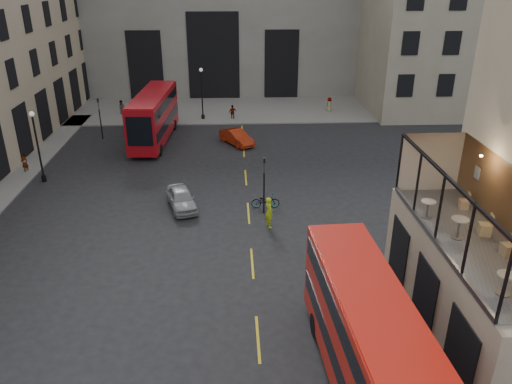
{
  "coord_description": "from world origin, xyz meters",
  "views": [
    {
      "loc": [
        -2.89,
        -16.85,
        14.53
      ],
      "look_at": [
        -1.67,
        8.67,
        3.0
      ],
      "focal_mm": 35.0,
      "sensor_mm": 36.0,
      "label": 1
    }
  ],
  "objects_px": {
    "pedestrian_a": "(122,108)",
    "cafe_chair_c": "(485,229)",
    "cafe_chair_d": "(464,204)",
    "car_b": "(237,137)",
    "pedestrian_c": "(233,112)",
    "cafe_table_far": "(428,207)",
    "pedestrian_e": "(25,163)",
    "bus_far": "(154,115)",
    "car_c": "(148,127)",
    "bus_near": "(369,343)",
    "street_lamp_b": "(202,97)",
    "traffic_light_near": "(264,178)",
    "pedestrian_b": "(163,116)",
    "car_a": "(181,199)",
    "cafe_table_near": "(506,281)",
    "bicycle": "(265,201)",
    "cafe_table_mid": "(459,225)",
    "pedestrian_d": "(329,105)",
    "street_lamp_a": "(39,151)",
    "cafe_chair_b": "(508,249)"
  },
  "relations": [
    {
      "from": "bus_near",
      "to": "car_a",
      "type": "bearing_deg",
      "value": 116.65
    },
    {
      "from": "pedestrian_a",
      "to": "cafe_table_mid",
      "type": "xyz_separation_m",
      "value": [
        20.76,
        -35.7,
        4.35
      ]
    },
    {
      "from": "bus_far",
      "to": "car_b",
      "type": "height_order",
      "value": "bus_far"
    },
    {
      "from": "cafe_table_near",
      "to": "car_a",
      "type": "bearing_deg",
      "value": 126.76
    },
    {
      "from": "bicycle",
      "to": "pedestrian_e",
      "type": "xyz_separation_m",
      "value": [
        -18.15,
        7.09,
        0.3
      ]
    },
    {
      "from": "pedestrian_c",
      "to": "cafe_table_far",
      "type": "distance_m",
      "value": 33.11
    },
    {
      "from": "cafe_chair_b",
      "to": "cafe_chair_d",
      "type": "xyz_separation_m",
      "value": [
        0.08,
        4.04,
        -0.04
      ]
    },
    {
      "from": "street_lamp_a",
      "to": "cafe_chair_b",
      "type": "xyz_separation_m",
      "value": [
        24.36,
        -19.14,
        2.48
      ]
    },
    {
      "from": "bus_near",
      "to": "car_b",
      "type": "xyz_separation_m",
      "value": [
        -4.36,
        29.09,
        -1.79
      ]
    },
    {
      "from": "car_b",
      "to": "car_c",
      "type": "height_order",
      "value": "car_c"
    },
    {
      "from": "cafe_table_near",
      "to": "cafe_chair_c",
      "type": "distance_m",
      "value": 4.17
    },
    {
      "from": "bus_near",
      "to": "cafe_chair_b",
      "type": "xyz_separation_m",
      "value": [
        5.58,
        2.08,
        2.43
      ]
    },
    {
      "from": "pedestrian_a",
      "to": "cafe_chair_c",
      "type": "distance_m",
      "value": 41.96
    },
    {
      "from": "pedestrian_a",
      "to": "cafe_chair_d",
      "type": "relative_size",
      "value": 2.12
    },
    {
      "from": "pedestrian_c",
      "to": "cafe_table_far",
      "type": "height_order",
      "value": "cafe_table_far"
    },
    {
      "from": "bus_far",
      "to": "cafe_chair_b",
      "type": "bearing_deg",
      "value": -58.51
    },
    {
      "from": "street_lamp_b",
      "to": "car_b",
      "type": "bearing_deg",
      "value": -67.22
    },
    {
      "from": "car_c",
      "to": "pedestrian_d",
      "type": "height_order",
      "value": "pedestrian_d"
    },
    {
      "from": "bus_far",
      "to": "cafe_table_near",
      "type": "height_order",
      "value": "cafe_table_near"
    },
    {
      "from": "bus_near",
      "to": "car_c",
      "type": "relative_size",
      "value": 2.23
    },
    {
      "from": "car_a",
      "to": "pedestrian_c",
      "type": "bearing_deg",
      "value": 63.87
    },
    {
      "from": "car_b",
      "to": "pedestrian_d",
      "type": "relative_size",
      "value": 2.43
    },
    {
      "from": "street_lamp_b",
      "to": "car_c",
      "type": "relative_size",
      "value": 1.08
    },
    {
      "from": "cafe_table_mid",
      "to": "cafe_table_far",
      "type": "distance_m",
      "value": 1.92
    },
    {
      "from": "pedestrian_a",
      "to": "pedestrian_e",
      "type": "relative_size",
      "value": 1.04
    },
    {
      "from": "car_a",
      "to": "pedestrian_a",
      "type": "relative_size",
      "value": 2.38
    },
    {
      "from": "pedestrian_e",
      "to": "cafe_table_far",
      "type": "relative_size",
      "value": 2.03
    },
    {
      "from": "pedestrian_b",
      "to": "pedestrian_c",
      "type": "height_order",
      "value": "pedestrian_b"
    },
    {
      "from": "street_lamp_a",
      "to": "cafe_table_mid",
      "type": "xyz_separation_m",
      "value": [
        23.04,
        -17.72,
        2.77
      ]
    },
    {
      "from": "traffic_light_near",
      "to": "pedestrian_e",
      "type": "distance_m",
      "value": 19.72
    },
    {
      "from": "pedestrian_b",
      "to": "street_lamp_a",
      "type": "bearing_deg",
      "value": -174.86
    },
    {
      "from": "pedestrian_b",
      "to": "traffic_light_near",
      "type": "bearing_deg",
      "value": -125.24
    },
    {
      "from": "bicycle",
      "to": "cafe_chair_b",
      "type": "bearing_deg",
      "value": -149.14
    },
    {
      "from": "pedestrian_b",
      "to": "pedestrian_d",
      "type": "bearing_deg",
      "value": -46.14
    },
    {
      "from": "street_lamp_b",
      "to": "bicycle",
      "type": "height_order",
      "value": "street_lamp_b"
    },
    {
      "from": "cafe_chair_d",
      "to": "car_b",
      "type": "bearing_deg",
      "value": 113.58
    },
    {
      "from": "street_lamp_b",
      "to": "cafe_chair_c",
      "type": "xyz_separation_m",
      "value": [
        13.23,
        -33.54,
        2.49
      ]
    },
    {
      "from": "street_lamp_a",
      "to": "car_b",
      "type": "height_order",
      "value": "street_lamp_a"
    },
    {
      "from": "cafe_table_near",
      "to": "cafe_table_mid",
      "type": "bearing_deg",
      "value": 89.19
    },
    {
      "from": "bus_far",
      "to": "cafe_chair_d",
      "type": "distance_m",
      "value": 30.0
    },
    {
      "from": "bus_far",
      "to": "pedestrian_e",
      "type": "xyz_separation_m",
      "value": [
        -9.01,
        -7.32,
        -1.68
      ]
    },
    {
      "from": "cafe_table_near",
      "to": "traffic_light_near",
      "type": "bearing_deg",
      "value": 114.23
    },
    {
      "from": "cafe_table_near",
      "to": "car_b",
      "type": "bearing_deg",
      "value": 106.26
    },
    {
      "from": "pedestrian_c",
      "to": "car_b",
      "type": "bearing_deg",
      "value": 65.73
    },
    {
      "from": "pedestrian_d",
      "to": "cafe_chair_c",
      "type": "xyz_separation_m",
      "value": [
        -0.47,
        -35.94,
        4.07
      ]
    },
    {
      "from": "bus_far",
      "to": "car_c",
      "type": "height_order",
      "value": "bus_far"
    },
    {
      "from": "car_a",
      "to": "cafe_table_near",
      "type": "bearing_deg",
      "value": -69.9
    },
    {
      "from": "bicycle",
      "to": "pedestrian_e",
      "type": "distance_m",
      "value": 19.49
    },
    {
      "from": "traffic_light_near",
      "to": "pedestrian_b",
      "type": "relative_size",
      "value": 2.13
    },
    {
      "from": "bus_near",
      "to": "pedestrian_c",
      "type": "bearing_deg",
      "value": 97.2
    }
  ]
}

